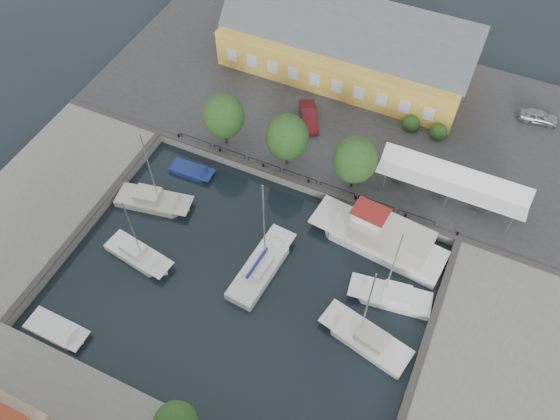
% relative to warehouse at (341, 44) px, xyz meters
% --- Properties ---
extents(ground, '(140.00, 140.00, 0.00)m').
position_rel_warehouse_xyz_m(ground, '(2.60, -28.36, -4.43)').
color(ground, black).
rests_on(ground, ground).
extents(north_quay, '(56.00, 26.00, 1.00)m').
position_rel_warehouse_xyz_m(north_quay, '(2.60, -5.36, -3.93)').
color(north_quay, '#2D2D30').
rests_on(north_quay, ground).
extents(west_quay, '(12.00, 24.00, 1.00)m').
position_rel_warehouse_xyz_m(west_quay, '(-19.40, -30.36, -3.93)').
color(west_quay, slate).
rests_on(west_quay, ground).
extents(east_quay, '(12.00, 24.00, 1.00)m').
position_rel_warehouse_xyz_m(east_quay, '(24.60, -30.36, -3.93)').
color(east_quay, slate).
rests_on(east_quay, ground).
extents(quay_edge_fittings, '(56.00, 24.72, 0.40)m').
position_rel_warehouse_xyz_m(quay_edge_fittings, '(2.62, -23.61, -3.37)').
color(quay_edge_fittings, '#383533').
rests_on(quay_edge_fittings, north_quay).
extents(warehouse, '(28.56, 14.00, 9.55)m').
position_rel_warehouse_xyz_m(warehouse, '(0.00, 0.00, 0.00)').
color(warehouse, gold).
rests_on(warehouse, north_quay).
extents(tent_canopy, '(14.00, 4.00, 2.83)m').
position_rel_warehouse_xyz_m(tent_canopy, '(16.60, -13.86, -0.74)').
color(tent_canopy, white).
rests_on(tent_canopy, north_quay).
extents(quay_trees, '(18.20, 4.20, 6.30)m').
position_rel_warehouse_xyz_m(quay_trees, '(0.60, -16.36, 0.45)').
color(quay_trees, black).
rests_on(quay_trees, north_quay).
extents(car_silver, '(4.34, 2.20, 1.42)m').
position_rel_warehouse_xyz_m(car_silver, '(22.86, 0.68, -2.72)').
color(car_silver, '#95979C').
rests_on(car_silver, north_quay).
extents(car_red, '(3.81, 5.02, 1.59)m').
position_rel_warehouse_xyz_m(car_red, '(0.23, -9.84, -2.64)').
color(car_red, '#501216').
rests_on(car_red, north_quay).
extents(center_sailboat, '(3.25, 8.84, 11.95)m').
position_rel_warehouse_xyz_m(center_sailboat, '(3.42, -28.33, -4.06)').
color(center_sailboat, white).
rests_on(center_sailboat, ground).
extents(trawler, '(13.36, 5.24, 5.00)m').
position_rel_warehouse_xyz_m(trawler, '(12.54, -21.10, -3.41)').
color(trawler, white).
rests_on(trawler, ground).
extents(east_boat_a, '(7.52, 3.41, 10.46)m').
position_rel_warehouse_xyz_m(east_boat_a, '(15.09, -26.05, -4.17)').
color(east_boat_a, white).
rests_on(east_boat_a, ground).
extents(east_boat_b, '(8.29, 4.29, 10.95)m').
position_rel_warehouse_xyz_m(east_boat_b, '(14.46, -30.70, -4.17)').
color(east_boat_b, white).
rests_on(east_boat_b, ground).
extents(west_boat_b, '(7.91, 3.96, 10.50)m').
position_rel_warehouse_xyz_m(west_boat_b, '(-9.69, -25.85, -4.17)').
color(west_boat_b, beige).
rests_on(west_boat_b, ground).
extents(west_boat_c, '(7.03, 3.14, 9.45)m').
position_rel_warehouse_xyz_m(west_boat_c, '(-7.51, -31.73, -4.17)').
color(west_boat_c, white).
rests_on(west_boat_c, ground).
extents(launch_sw, '(5.67, 2.19, 0.98)m').
position_rel_warehouse_xyz_m(launch_sw, '(-9.67, -40.79, -4.34)').
color(launch_sw, white).
rests_on(launch_sw, ground).
extents(launch_nw, '(4.78, 2.02, 0.88)m').
position_rel_warehouse_xyz_m(launch_nw, '(-8.27, -20.77, -4.34)').
color(launch_nw, navy).
rests_on(launch_nw, ground).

